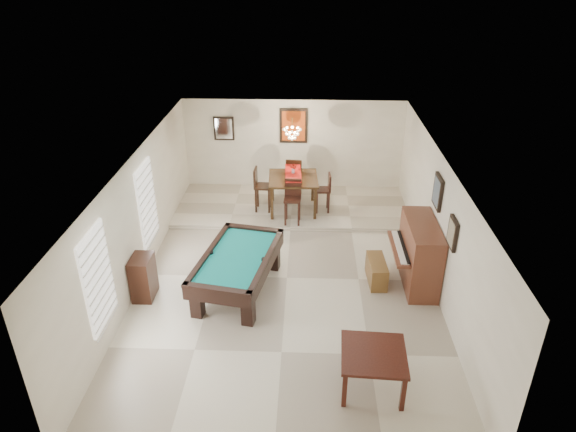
# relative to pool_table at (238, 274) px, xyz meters

# --- Properties ---
(ground_plane) EXTENTS (6.00, 9.00, 0.02)m
(ground_plane) POSITION_rel_pool_table_xyz_m (0.95, 0.48, -0.41)
(ground_plane) COLOR beige
(wall_back) EXTENTS (6.00, 0.04, 2.60)m
(wall_back) POSITION_rel_pool_table_xyz_m (0.95, 4.98, 0.90)
(wall_back) COLOR silver
(wall_back) RESTS_ON ground_plane
(wall_front) EXTENTS (6.00, 0.04, 2.60)m
(wall_front) POSITION_rel_pool_table_xyz_m (0.95, -4.02, 0.90)
(wall_front) COLOR silver
(wall_front) RESTS_ON ground_plane
(wall_left) EXTENTS (0.04, 9.00, 2.60)m
(wall_left) POSITION_rel_pool_table_xyz_m (-2.05, 0.48, 0.90)
(wall_left) COLOR silver
(wall_left) RESTS_ON ground_plane
(wall_right) EXTENTS (0.04, 9.00, 2.60)m
(wall_right) POSITION_rel_pool_table_xyz_m (3.95, 0.48, 0.90)
(wall_right) COLOR silver
(wall_right) RESTS_ON ground_plane
(ceiling) EXTENTS (6.00, 9.00, 0.04)m
(ceiling) POSITION_rel_pool_table_xyz_m (0.95, 0.48, 2.20)
(ceiling) COLOR white
(ceiling) RESTS_ON wall_back
(dining_step) EXTENTS (6.00, 2.50, 0.12)m
(dining_step) POSITION_rel_pool_table_xyz_m (0.95, 3.73, -0.34)
(dining_step) COLOR beige
(dining_step) RESTS_ON ground_plane
(window_left_front) EXTENTS (0.06, 1.00, 1.70)m
(window_left_front) POSITION_rel_pool_table_xyz_m (-2.02, -1.72, 1.00)
(window_left_front) COLOR white
(window_left_front) RESTS_ON wall_left
(window_left_rear) EXTENTS (0.06, 1.00, 1.70)m
(window_left_rear) POSITION_rel_pool_table_xyz_m (-2.02, 1.08, 1.00)
(window_left_rear) COLOR white
(window_left_rear) RESTS_ON wall_left
(pool_table) EXTENTS (1.72, 2.58, 0.79)m
(pool_table) POSITION_rel_pool_table_xyz_m (0.00, 0.00, 0.00)
(pool_table) COLOR black
(pool_table) RESTS_ON ground_plane
(square_table) EXTENTS (1.04, 1.04, 0.68)m
(square_table) POSITION_rel_pool_table_xyz_m (2.40, -2.48, -0.06)
(square_table) COLOR black
(square_table) RESTS_ON ground_plane
(upright_piano) EXTENTS (0.91, 1.62, 1.35)m
(upright_piano) POSITION_rel_pool_table_xyz_m (3.48, 0.45, 0.28)
(upright_piano) COLOR brown
(upright_piano) RESTS_ON ground_plane
(piano_bench) EXTENTS (0.38, 0.88, 0.48)m
(piano_bench) POSITION_rel_pool_table_xyz_m (2.81, 0.44, -0.16)
(piano_bench) COLOR brown
(piano_bench) RESTS_ON ground_plane
(apothecary_chest) EXTENTS (0.39, 0.59, 0.88)m
(apothecary_chest) POSITION_rel_pool_table_xyz_m (-1.83, -0.26, 0.04)
(apothecary_chest) COLOR black
(apothecary_chest) RESTS_ON ground_plane
(dining_table) EXTENTS (1.29, 1.29, 1.02)m
(dining_table) POSITION_rel_pool_table_xyz_m (0.99, 3.45, 0.23)
(dining_table) COLOR black
(dining_table) RESTS_ON dining_step
(flower_vase) EXTENTS (0.17, 0.17, 0.24)m
(flower_vase) POSITION_rel_pool_table_xyz_m (0.99, 3.45, 0.86)
(flower_vase) COLOR red
(flower_vase) RESTS_ON dining_table
(dining_chair_south) EXTENTS (0.42, 0.42, 1.09)m
(dining_chair_south) POSITION_rel_pool_table_xyz_m (1.00, 2.73, 0.27)
(dining_chair_south) COLOR black
(dining_chair_south) RESTS_ON dining_step
(dining_chair_north) EXTENTS (0.44, 0.44, 1.13)m
(dining_chair_north) POSITION_rel_pool_table_xyz_m (1.00, 4.24, 0.29)
(dining_chair_north) COLOR black
(dining_chair_north) RESTS_ON dining_step
(dining_chair_west) EXTENTS (0.44, 0.44, 1.13)m
(dining_chair_west) POSITION_rel_pool_table_xyz_m (0.23, 3.41, 0.29)
(dining_chair_west) COLOR black
(dining_chair_west) RESTS_ON dining_step
(dining_chair_east) EXTENTS (0.39, 0.39, 1.01)m
(dining_chair_east) POSITION_rel_pool_table_xyz_m (1.74, 3.41, 0.23)
(dining_chair_east) COLOR black
(dining_chair_east) RESTS_ON dining_step
(chandelier) EXTENTS (0.44, 0.44, 0.60)m
(chandelier) POSITION_rel_pool_table_xyz_m (0.95, 3.68, 1.80)
(chandelier) COLOR #FFE5B2
(chandelier) RESTS_ON ceiling
(back_painting) EXTENTS (0.75, 0.06, 0.95)m
(back_painting) POSITION_rel_pool_table_xyz_m (0.95, 4.94, 1.50)
(back_painting) COLOR #D84C14
(back_painting) RESTS_ON wall_back
(back_mirror) EXTENTS (0.55, 0.06, 0.65)m
(back_mirror) POSITION_rel_pool_table_xyz_m (-0.95, 4.94, 1.40)
(back_mirror) COLOR white
(back_mirror) RESTS_ON wall_back
(right_picture_upper) EXTENTS (0.06, 0.55, 0.65)m
(right_picture_upper) POSITION_rel_pool_table_xyz_m (3.91, 0.78, 1.50)
(right_picture_upper) COLOR slate
(right_picture_upper) RESTS_ON wall_right
(right_picture_lower) EXTENTS (0.06, 0.45, 0.55)m
(right_picture_lower) POSITION_rel_pool_table_xyz_m (3.91, -0.52, 1.30)
(right_picture_lower) COLOR gray
(right_picture_lower) RESTS_ON wall_right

